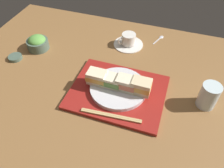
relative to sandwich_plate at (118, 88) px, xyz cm
name	(u,v)px	position (x,y,z in cm)	size (l,w,h in cm)	color
ground_plane	(108,86)	(-5.29, 2.87, -3.79)	(140.00, 100.00, 3.00)	brown
serving_tray	(118,92)	(0.02, -0.81, -1.57)	(36.83, 29.28, 1.44)	maroon
sandwich_plate	(118,88)	(0.00, 0.00, 0.00)	(22.44, 22.44, 1.70)	silver
sandwich_nearmost	(97,77)	(-8.82, -0.18, 3.48)	(7.75, 5.53, 5.25)	beige
sandwich_inner_near	(111,81)	(-2.94, -0.06, 3.16)	(7.80, 5.81, 4.62)	#EFE5C1
sandwich_inner_far	(126,83)	(2.94, 0.06, 3.53)	(7.72, 5.68, 5.35)	#EFE5C1
sandwich_farmost	(141,86)	(8.82, 0.18, 3.73)	(7.30, 5.44, 5.76)	beige
salad_bowl	(37,43)	(-45.49, 14.90, 0.94)	(10.23, 10.23, 6.93)	#4C6051
chopsticks_pair	(111,116)	(1.43, -13.17, -0.50)	(22.19, 3.21, 0.70)	tan
coffee_cup	(128,41)	(-4.83, 31.67, 0.05)	(14.56, 14.56, 6.06)	silver
drinking_glass	(209,96)	(33.15, 4.41, 2.75)	(6.92, 6.92, 10.08)	silver
small_sauce_dish	(15,57)	(-51.53, 4.46, -1.53)	(6.25, 6.25, 1.52)	#4C6051
teaspoon	(160,38)	(9.37, 42.31, -1.94)	(4.48, 9.20, 0.80)	silver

